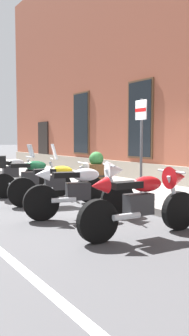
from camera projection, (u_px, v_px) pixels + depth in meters
name	position (u px, v px, depth m)	size (l,w,h in m)	color
ground_plane	(99.00, 201.00, 8.53)	(140.00, 140.00, 0.00)	#424244
sidewalk	(144.00, 193.00, 9.29)	(32.17, 2.85, 0.15)	gray
motorcycle_silver_touring	(9.00, 171.00, 10.37)	(0.62, 2.06, 1.32)	black
motorcycle_green_touring	(27.00, 175.00, 8.97)	(0.95, 1.93, 1.35)	black
motorcycle_yellow_naked	(58.00, 184.00, 7.96)	(0.75, 2.16, 0.95)	black
motorcycle_white_sport	(85.00, 187.00, 6.67)	(0.79, 2.10, 1.06)	black
motorcycle_red_sport	(146.00, 199.00, 5.45)	(0.62, 2.16, 1.05)	black
parking_sign	(141.00, 134.00, 8.04)	(0.36, 0.07, 2.23)	#4C4C51
barrel_planter	(96.00, 171.00, 9.88)	(0.57, 0.57, 0.97)	brown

